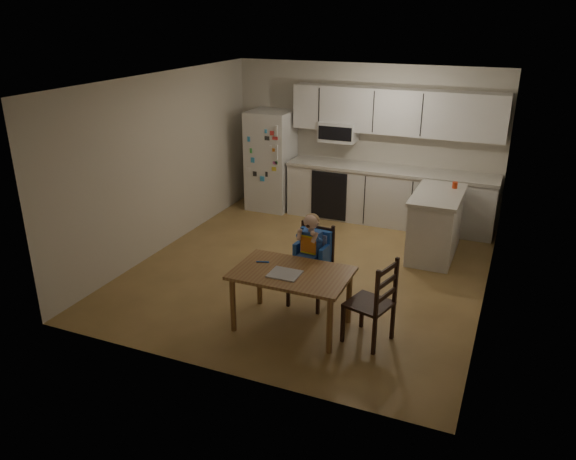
% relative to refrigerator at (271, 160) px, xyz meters
% --- Properties ---
extents(room, '(4.52, 5.01, 2.51)m').
position_rel_refrigerator_xyz_m(room, '(1.55, -1.67, 0.40)').
color(room, olive).
rests_on(room, ground).
extents(refrigerator, '(0.72, 0.70, 1.70)m').
position_rel_refrigerator_xyz_m(refrigerator, '(0.00, 0.00, 0.00)').
color(refrigerator, silver).
rests_on(refrigerator, ground).
extents(kitchen_run, '(3.37, 0.62, 2.15)m').
position_rel_refrigerator_xyz_m(kitchen_run, '(2.05, 0.09, 0.03)').
color(kitchen_run, silver).
rests_on(kitchen_run, ground).
extents(kitchen_island, '(0.65, 1.25, 0.92)m').
position_rel_refrigerator_xyz_m(kitchen_island, '(3.00, -0.98, -0.39)').
color(kitchen_island, silver).
rests_on(kitchen_island, ground).
extents(red_cup, '(0.07, 0.07, 0.09)m').
position_rel_refrigerator_xyz_m(red_cup, '(3.17, -0.66, 0.12)').
color(red_cup, red).
rests_on(red_cup, kitchen_island).
extents(dining_table, '(1.25, 0.80, 0.67)m').
position_rel_refrigerator_xyz_m(dining_table, '(1.89, -3.59, -0.27)').
color(dining_table, brown).
rests_on(dining_table, ground).
extents(napkin, '(0.32, 0.28, 0.01)m').
position_rel_refrigerator_xyz_m(napkin, '(1.84, -3.68, -0.18)').
color(napkin, '#B5B5BA').
rests_on(napkin, dining_table).
extents(toddler_spoon, '(0.12, 0.06, 0.02)m').
position_rel_refrigerator_xyz_m(toddler_spoon, '(1.49, -3.50, -0.17)').
color(toddler_spoon, blue).
rests_on(toddler_spoon, dining_table).
extents(chair_booster, '(0.46, 0.46, 1.13)m').
position_rel_refrigerator_xyz_m(chair_booster, '(1.89, -2.97, -0.17)').
color(chair_booster, black).
rests_on(chair_booster, ground).
extents(chair_side, '(0.52, 0.52, 0.95)m').
position_rel_refrigerator_xyz_m(chair_side, '(2.83, -3.57, -0.31)').
color(chair_side, black).
rests_on(chair_side, ground).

